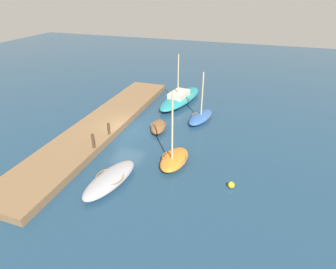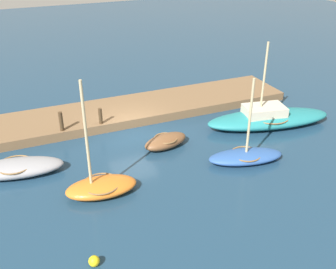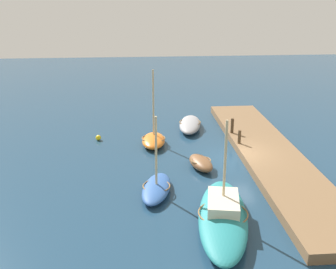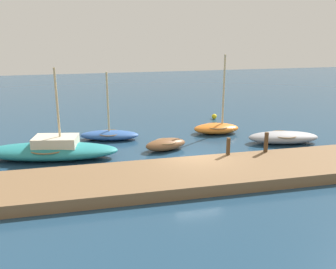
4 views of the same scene
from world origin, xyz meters
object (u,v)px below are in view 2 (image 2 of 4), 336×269
Objects in this scene: rowboat_orange at (101,186)px; mooring_post_west at (100,116)px; sailboat_teal at (268,118)px; marker_buoy at (94,261)px; rowboat_blue at (246,156)px; dinghy_brown at (166,141)px; motorboat_grey at (16,168)px; mooring_post_mid_west at (61,121)px.

rowboat_orange is 5.90m from mooring_post_west.
marker_buoy is at bearing 39.82° from sailboat_teal.
mooring_post_west is at bearing -33.46° from rowboat_blue.
dinghy_brown is 0.62× the size of rowboat_blue.
mooring_post_mid_west is at bearing -123.90° from motorboat_grey.
rowboat_blue reaches higher than dinghy_brown.
sailboat_teal is 8.32× the size of mooring_post_west.
mooring_post_west is 2.36× the size of marker_buoy.
motorboat_grey is at bearing 29.53° from mooring_post_west.
dinghy_brown is at bearing 131.29° from mooring_post_west.
rowboat_blue is 11.12× the size of marker_buoy.
mooring_post_west is 2.13m from mooring_post_mid_west.
marker_buoy is at bearing 37.90° from dinghy_brown.
sailboat_teal is 19.65× the size of marker_buoy.
mooring_post_west is 10.01m from marker_buoy.
rowboat_orange is 5.75m from mooring_post_mid_west.
sailboat_teal is (-3.36, -2.87, 0.17)m from rowboat_blue.
dinghy_brown is at bearing 10.71° from sailboat_teal.
sailboat_teal is at bearing -160.65° from rowboat_orange.
rowboat_blue reaches higher than mooring_post_west.
mooring_post_west is 0.85× the size of mooring_post_mid_west.
motorboat_grey is 13.77m from sailboat_teal.
motorboat_grey is 4.26× the size of mooring_post_mid_west.
sailboat_teal is (-13.77, 0.30, 0.13)m from motorboat_grey.
rowboat_orange is at bearing 75.37° from mooring_post_west.
marker_buoy is (2.76, 9.59, -0.78)m from mooring_post_west.
sailboat_teal is 9.52m from mooring_post_west.
sailboat_teal reaches higher than mooring_post_mid_west.
rowboat_orange is 5.73× the size of mooring_post_west.
motorboat_grey is 5.49m from mooring_post_west.
motorboat_grey is 4.98× the size of mooring_post_west.
mooring_post_mid_west is 9.65m from marker_buoy.
motorboat_grey is 7.18m from marker_buoy.
rowboat_orange is (-3.26, 2.99, 0.03)m from motorboat_grey.
rowboat_orange is 13.52× the size of marker_buoy.
rowboat_orange reaches higher than motorboat_grey.
rowboat_blue is 9.22m from marker_buoy.
mooring_post_mid_west is (0.65, -5.68, 0.66)m from rowboat_orange.
dinghy_brown is 4.17m from rowboat_blue.
motorboat_grey is at bearing -73.95° from marker_buoy.
marker_buoy is (0.63, 9.59, -0.86)m from mooring_post_mid_west.
mooring_post_west reaches higher than motorboat_grey.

